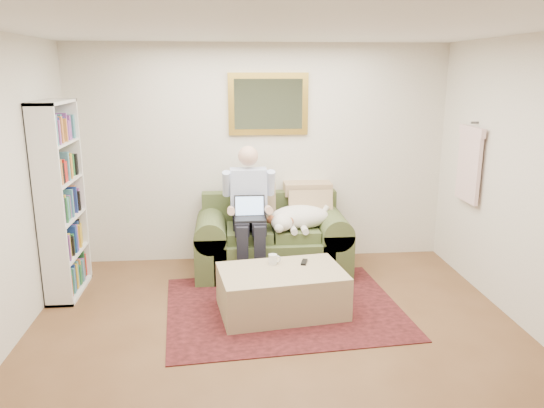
{
  "coord_description": "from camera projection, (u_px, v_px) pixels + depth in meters",
  "views": [
    {
      "loc": [
        -0.42,
        -3.81,
        2.29
      ],
      "look_at": [
        0.05,
        1.45,
        0.95
      ],
      "focal_mm": 35.0,
      "sensor_mm": 36.0,
      "label": 1
    }
  ],
  "objects": [
    {
      "name": "bookshelf",
      "position": [
        61.0,
        200.0,
        5.39
      ],
      "size": [
        0.28,
        0.8,
        2.0
      ],
      "primitive_type": null,
      "color": "white",
      "rests_on": "room_shell"
    },
    {
      "name": "laptop",
      "position": [
        250.0,
        213.0,
        5.81
      ],
      "size": [
        0.34,
        0.27,
        0.25
      ],
      "color": "black",
      "rests_on": "seated_man"
    },
    {
      "name": "hanging_shirt",
      "position": [
        469.0,
        160.0,
        5.68
      ],
      "size": [
        0.06,
        0.52,
        0.9
      ],
      "primitive_type": null,
      "color": "#F7CCCF",
      "rests_on": "room_shell"
    },
    {
      "name": "sleeping_dog",
      "position": [
        300.0,
        217.0,
        6.02
      ],
      "size": [
        0.72,
        0.45,
        0.27
      ],
      "primitive_type": null,
      "color": "white",
      "rests_on": "sofa"
    },
    {
      "name": "wall_mirror",
      "position": [
        268.0,
        104.0,
        6.2
      ],
      "size": [
        0.94,
        0.04,
        0.72
      ],
      "color": "gold",
      "rests_on": "room_shell"
    },
    {
      "name": "sofa",
      "position": [
        272.0,
        246.0,
        6.17
      ],
      "size": [
        1.75,
        0.89,
        1.05
      ],
      "color": "#46522B",
      "rests_on": "room_shell"
    },
    {
      "name": "room_shell",
      "position": [
        278.0,
        196.0,
        4.3
      ],
      "size": [
        4.51,
        5.0,
        2.61
      ],
      "color": "brown",
      "rests_on": "ground"
    },
    {
      "name": "rug",
      "position": [
        283.0,
        307.0,
        5.25
      ],
      "size": [
        2.41,
        2.0,
        0.01
      ],
      "primitive_type": "cube",
      "rotation": [
        0.0,
        0.0,
        0.08
      ],
      "color": "black",
      "rests_on": "room_shell"
    },
    {
      "name": "coffee_mug",
      "position": [
        273.0,
        259.0,
        5.22
      ],
      "size": [
        0.08,
        0.08,
        0.1
      ],
      "primitive_type": "cylinder",
      "color": "white",
      "rests_on": "ottoman"
    },
    {
      "name": "seated_man",
      "position": [
        250.0,
        214.0,
        5.88
      ],
      "size": [
        0.58,
        0.82,
        1.47
      ],
      "primitive_type": null,
      "color": "#8C9BD8",
      "rests_on": "sofa"
    },
    {
      "name": "tv_remote",
      "position": [
        304.0,
        262.0,
        5.26
      ],
      "size": [
        0.09,
        0.16,
        0.02
      ],
      "primitive_type": "cube",
      "rotation": [
        0.0,
        0.0,
        -0.28
      ],
      "color": "black",
      "rests_on": "ottoman"
    },
    {
      "name": "ottoman",
      "position": [
        282.0,
        291.0,
        5.12
      ],
      "size": [
        1.27,
        0.9,
        0.43
      ],
      "primitive_type": "cube",
      "rotation": [
        0.0,
        0.0,
        0.14
      ],
      "color": "tan",
      "rests_on": "room_shell"
    }
  ]
}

